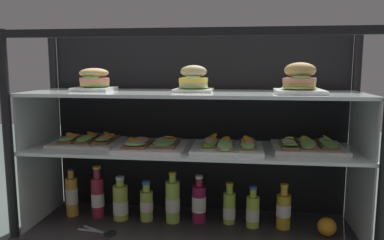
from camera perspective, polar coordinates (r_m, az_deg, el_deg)
The scene contains 25 objects.
ground_plane at distance 1.87m, azimuth 0.00°, elevation -16.83°, with size 6.00×6.00×0.02m, color #414C47.
case_base_deck at distance 1.85m, azimuth 0.00°, elevation -16.00°, with size 1.55×0.46×0.04m, color #332D30.
case_frame at distance 1.83m, azimuth 0.47°, elevation -0.26°, with size 1.55×0.46×0.92m.
riser_lower_tier at distance 1.78m, azimuth 0.00°, elevation -10.18°, with size 1.47×0.38×0.36m.
shelf_lower_glass at distance 1.73m, azimuth 0.00°, elevation -4.35°, with size 1.49×0.40×0.01m, color silver.
riser_upper_tier at distance 1.71m, azimuth 0.00°, elevation -0.24°, with size 1.47×0.38×0.24m.
shelf_upper_glass at distance 1.70m, azimuth 0.00°, elevation 3.97°, with size 1.49×0.40×0.01m, color silver.
plated_roll_sandwich_near_right_corner at distance 1.82m, azimuth -14.38°, elevation 5.60°, with size 0.17×0.17×0.10m.
plated_roll_sandwich_mid_right at distance 1.71m, azimuth 0.24°, elevation 5.79°, with size 0.17×0.17×0.12m.
plated_roll_sandwich_far_right at distance 1.64m, azimuth 15.76°, elevation 5.48°, with size 0.20×0.20×0.13m.
open_sandwich_tray_right_of_center at distance 1.88m, azimuth -15.18°, elevation -2.88°, with size 0.31×0.27×0.06m.
open_sandwich_tray_far_left at distance 1.72m, azimuth -6.04°, elevation -3.60°, with size 0.31×0.27×0.06m.
open_sandwich_tray_left_of_center at distance 1.68m, azimuth 5.40°, elevation -3.82°, with size 0.31×0.27×0.07m.
open_sandwich_tray_mid_right at distance 1.76m, azimuth 16.87°, elevation -3.65°, with size 0.31×0.27×0.06m.
juice_bottle_front_second at distance 2.01m, azimuth -17.50°, elevation -10.67°, with size 0.06×0.06×0.24m.
juice_bottle_front_middle at distance 1.96m, azimuth -13.89°, elevation -10.99°, with size 0.06×0.06×0.25m.
juice_bottle_back_left at distance 1.92m, azimuth -10.61°, elevation -12.02°, with size 0.07×0.07×0.21m.
juice_bottle_front_right_end at distance 1.89m, azimuth -6.80°, elevation -12.35°, with size 0.06×0.06×0.20m.
juice_bottle_back_right at distance 1.85m, azimuth -2.90°, elevation -12.04°, with size 0.07×0.07×0.24m.
juice_bottle_back_center at distance 1.85m, azimuth 1.06°, elevation -12.25°, with size 0.07×0.07×0.23m.
juice_bottle_near_post at distance 1.85m, azimuth 5.59°, elevation -12.90°, with size 0.06×0.06×0.20m.
juice_bottle_front_fourth at distance 1.83m, azimuth 9.05°, elevation -13.29°, with size 0.06×0.06×0.19m.
juice_bottle_front_left_end at distance 1.84m, azimuth 13.50°, elevation -12.90°, with size 0.07×0.07×0.21m.
orange_fruit_beside_bottles at distance 1.83m, azimuth 19.48°, elevation -14.78°, with size 0.08×0.08×0.08m, color orange.
kitchen_scissors at distance 1.81m, azimuth -12.77°, elevation -16.07°, with size 0.19×0.11×0.01m.
Camera 1 is at (0.22, -1.68, 0.78)m, focal length 35.75 mm.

